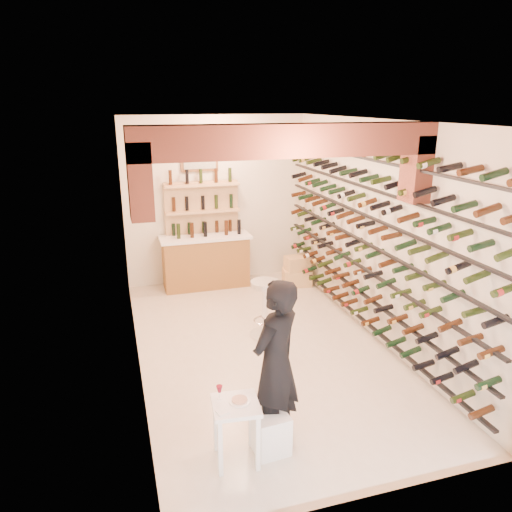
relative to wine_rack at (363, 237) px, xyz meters
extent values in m
plane|color=beige|center=(-1.53, 0.00, -1.55)|extent=(6.00, 6.00, 0.00)
cube|color=beige|center=(-1.53, 3.00, 0.05)|extent=(3.50, 0.02, 3.20)
cube|color=beige|center=(-1.53, -3.00, 0.05)|extent=(3.50, 0.02, 3.20)
cube|color=beige|center=(-3.28, 0.00, 0.05)|extent=(0.02, 6.00, 3.20)
cube|color=beige|center=(0.22, 0.00, 0.05)|extent=(0.02, 6.00, 3.20)
cube|color=#AE523D|center=(-1.53, 0.00, 1.65)|extent=(3.50, 6.00, 0.02)
cube|color=#974935|center=(-1.53, -1.00, 1.47)|extent=(3.50, 0.35, 0.36)
cube|color=#974935|center=(-3.16, -1.00, 1.10)|extent=(0.24, 0.35, 0.80)
cube|color=#974935|center=(0.10, -1.00, 1.10)|extent=(0.24, 0.35, 0.80)
cube|color=black|center=(0.06, 0.00, -1.30)|extent=(0.06, 5.70, 0.03)
cube|color=black|center=(0.06, 0.00, -0.90)|extent=(0.06, 5.70, 0.03)
cube|color=black|center=(0.06, 0.00, -0.50)|extent=(0.06, 5.70, 0.03)
cube|color=black|center=(0.06, 0.00, -0.10)|extent=(0.06, 5.70, 0.03)
cube|color=black|center=(0.06, 0.00, 0.30)|extent=(0.06, 5.70, 0.03)
cube|color=black|center=(0.06, 0.00, 0.70)|extent=(0.06, 5.70, 0.03)
cube|color=black|center=(0.06, 0.00, 1.10)|extent=(0.06, 5.70, 0.03)
cube|color=olive|center=(-1.83, 2.65, -1.07)|extent=(1.60, 0.55, 0.96)
cube|color=white|center=(-1.83, 2.65, -0.56)|extent=(1.70, 0.62, 0.05)
cube|color=tan|center=(-1.83, 2.92, -0.55)|extent=(1.40, 0.10, 2.00)
cube|color=tan|center=(-1.83, 2.82, -1.10)|extent=(1.40, 0.28, 0.04)
cube|color=tan|center=(-1.83, 2.82, -0.60)|extent=(1.40, 0.28, 0.04)
cube|color=tan|center=(-1.83, 2.82, -0.10)|extent=(1.40, 0.28, 0.04)
cube|color=tan|center=(-1.83, 2.82, 0.40)|extent=(1.40, 0.28, 0.04)
cube|color=brown|center=(-1.83, 2.97, 0.90)|extent=(0.70, 0.04, 0.55)
cube|color=#99998C|center=(-1.83, 2.94, 0.90)|extent=(0.60, 0.01, 0.45)
cube|color=white|center=(-2.48, -2.19, -0.92)|extent=(0.49, 0.49, 0.04)
cube|color=white|center=(-2.68, -2.35, -1.24)|extent=(0.04, 0.04, 0.61)
cube|color=white|center=(-2.31, -2.39, -1.24)|extent=(0.04, 0.04, 0.61)
cube|color=white|center=(-2.64, -1.99, -1.24)|extent=(0.04, 0.04, 0.61)
cube|color=white|center=(-2.28, -2.02, -1.24)|extent=(0.04, 0.04, 0.61)
cylinder|color=white|center=(-2.44, -2.17, -0.89)|extent=(0.21, 0.21, 0.01)
cylinder|color=#BF7266|center=(-2.44, -2.17, -0.87)|extent=(0.16, 0.16, 0.02)
cube|color=white|center=(-2.63, -2.29, -0.89)|extent=(0.13, 0.13, 0.01)
cylinder|color=white|center=(-2.61, -2.06, -0.89)|extent=(0.06, 0.06, 0.00)
cylinder|color=white|center=(-2.61, -2.06, -0.85)|extent=(0.01, 0.01, 0.08)
cone|color=#5D0819|center=(-2.61, -2.06, -0.79)|extent=(0.06, 0.06, 0.07)
cube|color=white|center=(-2.11, -2.15, -1.34)|extent=(0.37, 0.37, 0.43)
imported|color=black|center=(-2.01, -1.99, -0.65)|extent=(0.79, 0.74, 1.80)
cylinder|color=silver|center=(-1.38, 0.32, -1.53)|extent=(0.46, 0.46, 0.03)
cylinder|color=silver|center=(-1.38, 0.32, -1.13)|extent=(0.09, 0.09, 0.80)
cylinder|color=silver|center=(-1.38, 0.32, -0.70)|extent=(0.43, 0.43, 0.08)
torus|color=silver|center=(-1.38, 0.32, -1.30)|extent=(0.35, 0.35, 0.03)
cube|color=tan|center=(-0.13, 2.20, -1.39)|extent=(0.59, 0.46, 0.32)
cube|color=tan|center=(-0.13, 2.20, -1.10)|extent=(0.47, 0.34, 0.26)
camera|label=1|loc=(-3.45, -6.12, 1.88)|focal=34.28mm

